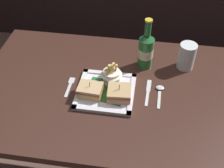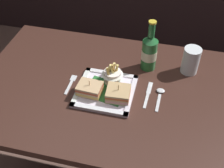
# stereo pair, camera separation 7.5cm
# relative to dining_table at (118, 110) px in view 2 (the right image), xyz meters

# --- Properties ---
(dining_table) EXTENTS (1.23, 0.75, 0.75)m
(dining_table) POSITION_rel_dining_table_xyz_m (0.00, 0.00, 0.00)
(dining_table) COLOR #3D231C
(dining_table) RESTS_ON ground_plane
(square_plate) EXTENTS (0.24, 0.24, 0.02)m
(square_plate) POSITION_rel_dining_table_xyz_m (-0.05, -0.03, 0.14)
(square_plate) COLOR white
(square_plate) RESTS_ON dining_table
(sandwich_half_left) EXTENTS (0.10, 0.08, 0.07)m
(sandwich_half_left) POSITION_rel_dining_table_xyz_m (-0.11, -0.05, 0.17)
(sandwich_half_left) COLOR tan
(sandwich_half_left) RESTS_ON square_plate
(sandwich_half_right) EXTENTS (0.10, 0.09, 0.07)m
(sandwich_half_right) POSITION_rel_dining_table_xyz_m (0.01, -0.05, 0.17)
(sandwich_half_right) COLOR tan
(sandwich_half_right) RESTS_ON square_plate
(fries_cup) EXTENTS (0.09, 0.09, 0.11)m
(fries_cup) POSITION_rel_dining_table_xyz_m (-0.03, 0.03, 0.19)
(fries_cup) COLOR white
(fries_cup) RESTS_ON square_plate
(beer_bottle) EXTENTS (0.07, 0.07, 0.24)m
(beer_bottle) POSITION_rel_dining_table_xyz_m (0.10, 0.18, 0.22)
(beer_bottle) COLOR #28682F
(beer_bottle) RESTS_ON dining_table
(water_glass) EXTENTS (0.08, 0.08, 0.12)m
(water_glass) POSITION_rel_dining_table_xyz_m (0.28, 0.19, 0.19)
(water_glass) COLOR silver
(water_glass) RESTS_ON dining_table
(fork) EXTENTS (0.02, 0.12, 0.00)m
(fork) POSITION_rel_dining_table_xyz_m (-0.21, -0.01, 0.14)
(fork) COLOR silver
(fork) RESTS_ON dining_table
(knife) EXTENTS (0.02, 0.16, 0.00)m
(knife) POSITION_rel_dining_table_xyz_m (0.13, 0.00, 0.14)
(knife) COLOR silver
(knife) RESTS_ON dining_table
(spoon) EXTENTS (0.03, 0.13, 0.01)m
(spoon) POSITION_rel_dining_table_xyz_m (0.18, 0.01, 0.14)
(spoon) COLOR silver
(spoon) RESTS_ON dining_table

